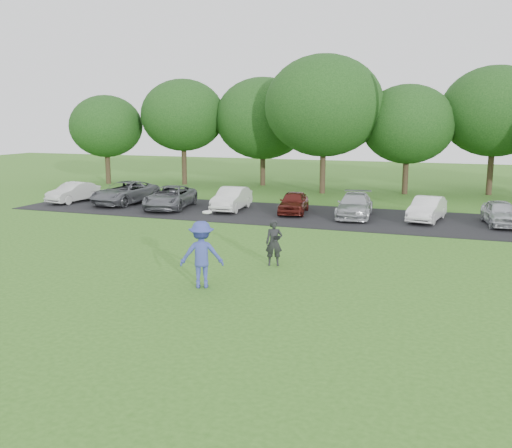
{
  "coord_description": "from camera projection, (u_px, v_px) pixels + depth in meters",
  "views": [
    {
      "loc": [
        6.25,
        -13.9,
        4.76
      ],
      "look_at": [
        0.0,
        3.5,
        1.3
      ],
      "focal_mm": 40.0,
      "sensor_mm": 36.0,
      "label": 1
    }
  ],
  "objects": [
    {
      "name": "ground",
      "position": [
        213.0,
        292.0,
        15.82
      ],
      "size": [
        100.0,
        100.0,
        0.0
      ],
      "primitive_type": "plane",
      "color": "#35691E",
      "rests_on": "ground"
    },
    {
      "name": "parking_lot",
      "position": [
        322.0,
        216.0,
        27.84
      ],
      "size": [
        32.0,
        6.5,
        0.03
      ],
      "primitive_type": "cube",
      "color": "black",
      "rests_on": "ground"
    },
    {
      "name": "frisbee_player",
      "position": [
        202.0,
        254.0,
        16.1
      ],
      "size": [
        1.41,
        1.13,
        2.19
      ],
      "color": "#3944A1",
      "rests_on": "ground"
    },
    {
      "name": "camera_bystander",
      "position": [
        274.0,
        243.0,
        18.52
      ],
      "size": [
        0.64,
        0.53,
        1.51
      ],
      "color": "black",
      "rests_on": "ground"
    },
    {
      "name": "parked_cars",
      "position": [
        298.0,
        203.0,
        28.24
      ],
      "size": [
        30.6,
        5.19,
        1.23
      ],
      "color": "silver",
      "rests_on": "parking_lot"
    },
    {
      "name": "tree_row",
      "position": [
        383.0,
        115.0,
        35.47
      ],
      "size": [
        42.39,
        9.85,
        8.64
      ],
      "color": "#38281C",
      "rests_on": "ground"
    }
  ]
}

